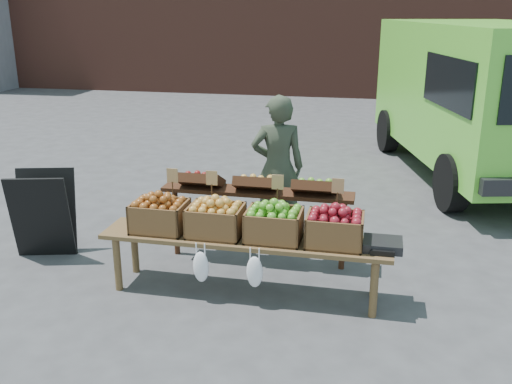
% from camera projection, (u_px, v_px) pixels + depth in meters
% --- Properties ---
extents(ground, '(80.00, 80.00, 0.00)m').
position_uv_depth(ground, '(148.00, 309.00, 5.15)').
color(ground, '#404143').
extents(delivery_van, '(3.65, 5.74, 2.38)m').
position_uv_depth(delivery_van, '(485.00, 102.00, 8.89)').
color(delivery_van, '#61CB37').
rests_on(delivery_van, ground).
extents(vendor, '(0.69, 0.54, 1.68)m').
position_uv_depth(vendor, '(278.00, 168.00, 6.55)').
color(vendor, '#323B2B').
rests_on(vendor, ground).
extents(chalkboard_sign, '(0.69, 0.50, 0.95)m').
position_uv_depth(chalkboard_sign, '(44.00, 214.00, 6.14)').
color(chalkboard_sign, black).
rests_on(chalkboard_sign, ground).
extents(back_table, '(2.10, 0.44, 1.04)m').
position_uv_depth(back_table, '(257.00, 215.00, 5.97)').
color(back_table, '#351C0F').
rests_on(back_table, ground).
extents(display_bench, '(2.70, 0.56, 0.57)m').
position_uv_depth(display_bench, '(245.00, 265.00, 5.36)').
color(display_bench, brown).
rests_on(display_bench, ground).
extents(crate_golden_apples, '(0.50, 0.40, 0.28)m').
position_uv_depth(crate_golden_apples, '(160.00, 216.00, 5.40)').
color(crate_golden_apples, '#98521A').
rests_on(crate_golden_apples, display_bench).
extents(crate_russet_pears, '(0.50, 0.40, 0.28)m').
position_uv_depth(crate_russet_pears, '(216.00, 221.00, 5.29)').
color(crate_russet_pears, gold).
rests_on(crate_russet_pears, display_bench).
extents(crate_red_apples, '(0.50, 0.40, 0.28)m').
position_uv_depth(crate_red_apples, '(274.00, 225.00, 5.18)').
color(crate_red_apples, '#44972B').
rests_on(crate_red_apples, display_bench).
extents(crate_green_apples, '(0.50, 0.40, 0.28)m').
position_uv_depth(crate_green_apples, '(335.00, 230.00, 5.07)').
color(crate_green_apples, maroon).
rests_on(crate_green_apples, display_bench).
extents(weighing_scale, '(0.34, 0.30, 0.08)m').
position_uv_depth(weighing_scale, '(383.00, 244.00, 5.01)').
color(weighing_scale, black).
rests_on(weighing_scale, display_bench).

